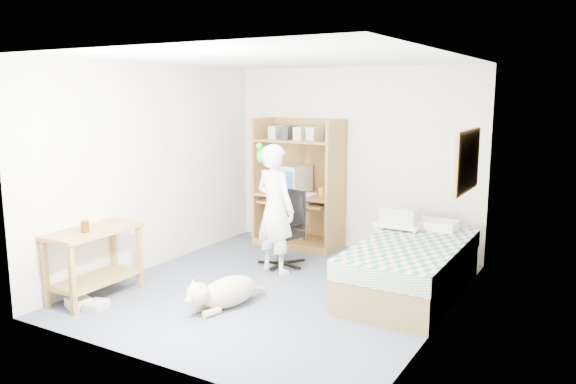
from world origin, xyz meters
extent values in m
plane|color=#484F61|center=(0.00, 0.00, 0.00)|extent=(4.00, 4.00, 0.00)
cube|color=beige|center=(0.00, 2.00, 1.25)|extent=(3.60, 0.02, 2.50)
cube|color=beige|center=(1.80, 0.00, 1.25)|extent=(0.02, 4.00, 2.50)
cube|color=beige|center=(-1.80, 0.00, 1.25)|extent=(0.02, 4.00, 2.50)
cube|color=white|center=(0.00, 0.00, 2.50)|extent=(3.60, 4.00, 0.02)
cube|color=brown|center=(-1.28, 1.70, 0.90)|extent=(0.04, 0.60, 1.80)
cube|color=brown|center=(-0.12, 1.70, 0.90)|extent=(0.04, 0.60, 1.80)
cube|color=brown|center=(-0.70, 1.99, 0.90)|extent=(1.20, 0.02, 1.80)
cube|color=brown|center=(-0.70, 1.70, 0.74)|extent=(1.12, 0.60, 0.04)
cube|color=brown|center=(-0.70, 1.62, 0.64)|extent=(1.00, 0.50, 0.03)
cube|color=brown|center=(-0.70, 1.70, 1.50)|extent=(1.12, 0.55, 0.03)
cube|color=brown|center=(-0.70, 1.70, 0.05)|extent=(1.12, 0.60, 0.10)
cube|color=brown|center=(1.30, 0.60, 0.18)|extent=(1.00, 2.00, 0.36)
cube|color=#2B7073|center=(1.30, 0.60, 0.46)|extent=(1.02, 2.02, 0.20)
cube|color=white|center=(1.30, 1.40, 0.60)|extent=(0.55, 0.35, 0.12)
cube|color=olive|center=(-1.55, -1.20, 0.73)|extent=(0.50, 1.00, 0.04)
cube|color=olive|center=(-1.75, -1.65, 0.35)|extent=(0.05, 0.05, 0.70)
cube|color=olive|center=(-1.35, -1.65, 0.35)|extent=(0.05, 0.05, 0.70)
cube|color=olive|center=(-1.75, -0.75, 0.35)|extent=(0.05, 0.05, 0.70)
cube|color=olive|center=(-1.35, -0.75, 0.35)|extent=(0.05, 0.05, 0.70)
cube|color=olive|center=(-1.55, -1.20, 0.20)|extent=(0.46, 0.92, 0.03)
cube|color=olive|center=(1.78, 0.90, 1.45)|extent=(0.03, 0.90, 0.60)
cube|color=olive|center=(1.77, 0.90, 1.76)|extent=(0.04, 0.94, 0.04)
cube|color=olive|center=(1.77, 0.90, 1.14)|extent=(0.04, 0.94, 0.04)
cylinder|color=black|center=(-0.41, 0.76, 0.04)|extent=(0.53, 0.53, 0.05)
cylinder|color=black|center=(-0.41, 0.76, 0.20)|extent=(0.05, 0.05, 0.35)
cube|color=black|center=(-0.41, 0.76, 0.42)|extent=(0.50, 0.50, 0.07)
cube|color=black|center=(-0.35, 0.95, 0.71)|extent=(0.37, 0.15, 0.49)
cube|color=black|center=(-0.62, 0.81, 0.55)|extent=(0.10, 0.27, 0.04)
cube|color=black|center=(-0.19, 0.70, 0.55)|extent=(0.10, 0.27, 0.04)
imported|color=white|center=(-0.36, 0.51, 0.78)|extent=(0.65, 0.51, 1.56)
ellipsoid|color=#15941C|center=(-0.56, 0.53, 1.41)|extent=(0.11, 0.11, 0.18)
sphere|color=#15941C|center=(-0.57, 0.49, 1.53)|extent=(0.08, 0.08, 0.08)
cone|color=orange|center=(-0.58, 0.45, 1.53)|extent=(0.04, 0.04, 0.03)
cylinder|color=#15941C|center=(-0.55, 0.57, 1.31)|extent=(0.06, 0.13, 0.11)
ellipsoid|color=tan|center=(-0.19, -0.69, 0.15)|extent=(0.49, 0.74, 0.31)
sphere|color=tan|center=(-0.28, -1.05, 0.23)|extent=(0.23, 0.23, 0.23)
cone|color=tan|center=(-0.34, -1.06, 0.33)|extent=(0.07, 0.07, 0.09)
cone|color=tan|center=(-0.23, -1.09, 0.33)|extent=(0.07, 0.07, 0.09)
ellipsoid|color=tan|center=(-0.31, -1.14, 0.19)|extent=(0.11, 0.14, 0.08)
cylinder|color=tan|center=(-0.09, -0.34, 0.09)|extent=(0.11, 0.22, 0.11)
cube|color=white|center=(0.96, 1.23, 0.61)|extent=(0.53, 0.42, 0.04)
cube|color=white|center=(0.96, 1.23, 0.16)|extent=(0.49, 0.38, 0.03)
cylinder|color=white|center=(0.72, 1.05, 0.31)|extent=(0.03, 0.03, 0.61)
cylinder|color=white|center=(1.19, 1.05, 0.31)|extent=(0.03, 0.03, 0.61)
cylinder|color=white|center=(0.72, 1.41, 0.31)|extent=(0.03, 0.03, 0.61)
cylinder|color=white|center=(1.19, 1.41, 0.31)|extent=(0.03, 0.03, 0.61)
cube|color=#AEAEA9|center=(0.96, 1.23, 0.72)|extent=(0.42, 0.32, 0.18)
cube|color=beige|center=(-0.81, 1.75, 0.96)|extent=(0.46, 0.47, 0.37)
cube|color=navy|center=(-0.85, 1.55, 0.96)|extent=(0.31, 0.07, 0.26)
cube|color=beige|center=(-0.65, 1.58, 0.67)|extent=(0.46, 0.18, 0.03)
cylinder|color=gold|center=(-0.31, 1.65, 0.82)|extent=(0.08, 0.08, 0.12)
cylinder|color=#441A0A|center=(-1.50, -1.34, 0.81)|extent=(0.08, 0.08, 0.12)
cube|color=white|center=(-1.50, -1.48, 0.05)|extent=(0.30, 0.27, 0.10)
cube|color=#B3B3AE|center=(-1.29, -1.43, 0.04)|extent=(0.22, 0.25, 0.08)
camera|label=1|loc=(3.08, -5.10, 2.15)|focal=35.00mm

